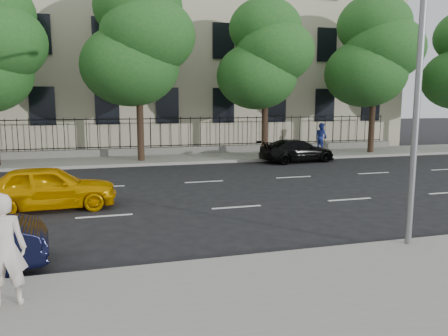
# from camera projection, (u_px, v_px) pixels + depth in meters

# --- Properties ---
(ground) EXTENTS (120.00, 120.00, 0.00)m
(ground) POSITION_uv_depth(u_px,v_px,m) (265.00, 230.00, 11.26)
(ground) COLOR black
(ground) RESTS_ON ground
(near_sidewalk) EXTENTS (60.00, 4.00, 0.15)m
(near_sidewalk) POSITION_uv_depth(u_px,v_px,m) (350.00, 291.00, 7.44)
(near_sidewalk) COLOR gray
(near_sidewalk) RESTS_ON ground
(far_sidewalk) EXTENTS (60.00, 4.00, 0.15)m
(far_sidewalk) POSITION_uv_depth(u_px,v_px,m) (176.00, 158.00, 24.57)
(far_sidewalk) COLOR gray
(far_sidewalk) RESTS_ON ground
(lane_markings) EXTENTS (49.60, 4.62, 0.01)m
(lane_markings) POSITION_uv_depth(u_px,v_px,m) (218.00, 193.00, 15.78)
(lane_markings) COLOR silver
(lane_markings) RESTS_ON ground
(masonry_building) EXTENTS (34.60, 12.11, 18.50)m
(masonry_building) POSITION_uv_depth(u_px,v_px,m) (154.00, 21.00, 31.72)
(masonry_building) COLOR #B8AF92
(masonry_building) RESTS_ON ground
(iron_fence) EXTENTS (30.00, 0.50, 2.20)m
(iron_fence) POSITION_uv_depth(u_px,v_px,m) (171.00, 145.00, 26.10)
(iron_fence) COLOR slate
(iron_fence) RESTS_ON far_sidewalk
(street_light) EXTENTS (0.25, 3.32, 8.05)m
(street_light) POSITION_uv_depth(u_px,v_px,m) (406.00, 14.00, 9.46)
(street_light) COLOR slate
(street_light) RESTS_ON near_sidewalk
(tree_c) EXTENTS (5.89, 5.50, 9.80)m
(tree_c) POSITION_uv_depth(u_px,v_px,m) (138.00, 40.00, 22.48)
(tree_c) COLOR #382619
(tree_c) RESTS_ON far_sidewalk
(tree_d) EXTENTS (5.34, 4.94, 8.84)m
(tree_d) POSITION_uv_depth(u_px,v_px,m) (265.00, 55.00, 24.43)
(tree_d) COLOR #382619
(tree_d) RESTS_ON far_sidewalk
(tree_e) EXTENTS (5.71, 5.31, 9.46)m
(tree_e) POSITION_uv_depth(u_px,v_px,m) (374.00, 52.00, 26.24)
(tree_e) COLOR #382619
(tree_e) RESTS_ON far_sidewalk
(yellow_taxi) EXTENTS (4.09, 1.80, 1.37)m
(yellow_taxi) POSITION_uv_depth(u_px,v_px,m) (48.00, 187.00, 13.29)
(yellow_taxi) COLOR #DB9600
(yellow_taxi) RESTS_ON ground
(black_sedan) EXTENTS (4.41, 2.23, 1.23)m
(black_sedan) POSITION_uv_depth(u_px,v_px,m) (297.00, 151.00, 23.61)
(black_sedan) COLOR black
(black_sedan) RESTS_ON ground
(woman_near) EXTENTS (0.65, 0.44, 1.77)m
(woman_near) POSITION_uv_depth(u_px,v_px,m) (4.00, 249.00, 6.70)
(woman_near) COLOR beige
(woman_near) RESTS_ON near_sidewalk
(pedestrian_far) EXTENTS (0.87, 1.00, 1.74)m
(pedestrian_far) POSITION_uv_depth(u_px,v_px,m) (321.00, 137.00, 27.92)
(pedestrian_far) COLOR navy
(pedestrian_far) RESTS_ON far_sidewalk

